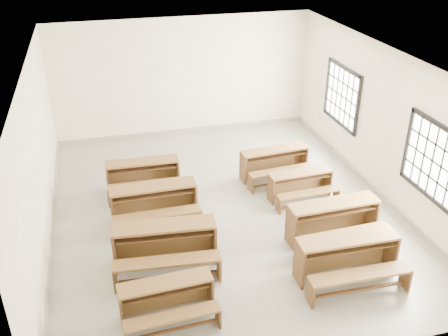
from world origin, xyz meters
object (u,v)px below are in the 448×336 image
object	(u,v)px
desk_set_2	(154,201)
desk_set_5	(334,219)
desk_set_0	(167,297)
desk_set_6	(301,183)
desk_set_4	(348,255)
desk_set_7	(275,161)
desk_set_3	(143,174)
desk_set_1	(165,243)

from	to	relation	value
desk_set_2	desk_set_5	bearing A→B (deg)	-25.61
desk_set_0	desk_set_6	xyz separation A→B (m)	(3.38, 2.79, -0.01)
desk_set_0	desk_set_2	size ratio (longest dim) A/B	0.86
desk_set_4	desk_set_5	xyz separation A→B (m)	(0.27, 1.08, 0.00)
desk_set_0	desk_set_5	size ratio (longest dim) A/B	0.83
desk_set_4	desk_set_2	bearing A→B (deg)	140.07
desk_set_5	desk_set_7	size ratio (longest dim) A/B	1.08
desk_set_3	desk_set_6	xyz separation A→B (m)	(3.27, -1.21, -0.05)
desk_set_0	desk_set_6	bearing A→B (deg)	36.83
desk_set_5	desk_set_7	bearing A→B (deg)	93.32
desk_set_1	desk_set_0	bearing A→B (deg)	-92.64
desk_set_3	desk_set_7	size ratio (longest dim) A/B	0.99
desk_set_6	desk_set_7	size ratio (longest dim) A/B	0.87
desk_set_4	desk_set_5	size ratio (longest dim) A/B	0.99
desk_set_2	desk_set_7	size ratio (longest dim) A/B	1.05
desk_set_1	desk_set_4	size ratio (longest dim) A/B	1.07
desk_set_2	desk_set_7	distance (m)	3.17
desk_set_3	desk_set_1	bearing A→B (deg)	-86.56
desk_set_3	desk_set_4	world-z (taller)	desk_set_4
desk_set_5	desk_set_1	bearing A→B (deg)	177.37
desk_set_0	desk_set_4	xyz separation A→B (m)	(3.12, 0.14, 0.08)
desk_set_4	desk_set_6	bearing A→B (deg)	86.01
desk_set_1	desk_set_4	xyz separation A→B (m)	(2.94, -1.13, -0.02)
desk_set_1	desk_set_2	xyz separation A→B (m)	(0.01, 1.47, -0.02)
desk_set_5	desk_set_3	bearing A→B (deg)	138.01
desk_set_2	desk_set_1	bearing A→B (deg)	-90.45
desk_set_2	desk_set_6	xyz separation A→B (m)	(3.19, 0.05, -0.09)
desk_set_2	desk_set_7	xyz separation A→B (m)	(2.97, 1.09, -0.04)
desk_set_5	desk_set_7	xyz separation A→B (m)	(-0.23, 2.61, -0.04)
desk_set_2	desk_set_7	bearing A→B (deg)	19.96
desk_set_5	desk_set_6	distance (m)	1.57
desk_set_3	desk_set_7	world-z (taller)	desk_set_3
desk_set_0	desk_set_4	distance (m)	3.12
desk_set_1	desk_set_5	size ratio (longest dim) A/B	1.06
desk_set_1	desk_set_6	xyz separation A→B (m)	(3.20, 1.51, -0.11)
desk_set_0	desk_set_5	world-z (taller)	desk_set_5
desk_set_4	desk_set_5	bearing A→B (deg)	77.62
desk_set_2	desk_set_3	world-z (taller)	desk_set_2
desk_set_6	desk_set_4	bearing A→B (deg)	-98.18
desk_set_3	desk_set_7	xyz separation A→B (m)	(3.05, -0.17, -0.00)
desk_set_6	desk_set_7	bearing A→B (deg)	99.29
desk_set_1	desk_set_3	size ratio (longest dim) A/B	1.16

